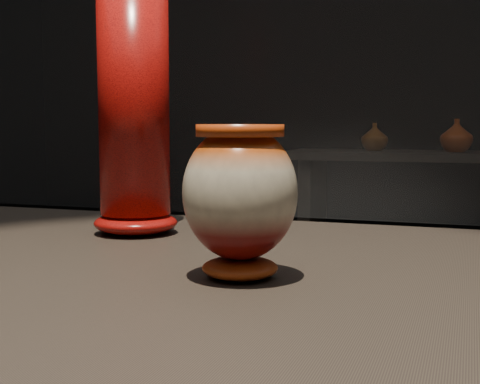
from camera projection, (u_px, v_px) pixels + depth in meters
The scene contains 5 objects.
main_vase at pixel (240, 195), 0.74m from camera, with size 0.14×0.14×0.17m.
tall_vase at pixel (134, 105), 1.04m from camera, with size 0.17×0.17×0.42m.
back_shelf at pixel (448, 195), 4.12m from camera, with size 2.00×0.60×0.90m.
back_vase_left at pixel (375, 137), 4.26m from camera, with size 0.17×0.17×0.18m, color #A05917.
back_vase_mid at pixel (456, 136), 4.06m from camera, with size 0.19×0.19×0.20m, color #640B08.
Camera 1 is at (0.08, -0.75, 1.07)m, focal length 50.00 mm.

